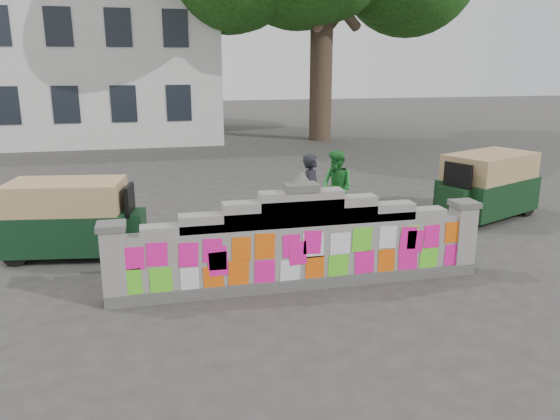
{
  "coord_description": "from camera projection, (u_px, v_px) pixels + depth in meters",
  "views": [
    {
      "loc": [
        -2.35,
        -8.38,
        3.68
      ],
      "look_at": [
        -0.12,
        1.0,
        1.1
      ],
      "focal_mm": 35.0,
      "sensor_mm": 36.0,
      "label": 1
    }
  ],
  "objects": [
    {
      "name": "rickshaw_left",
      "position": [
        72.0,
        217.0,
        10.67
      ],
      "size": [
        2.79,
        1.6,
        1.5
      ],
      "rotation": [
        0.0,
        0.0,
        -0.15
      ],
      "color": "black",
      "rests_on": "ground"
    },
    {
      "name": "cyclist_rider",
      "position": [
        311.0,
        205.0,
        11.45
      ],
      "size": [
        0.58,
        0.7,
        1.65
      ],
      "primitive_type": "imported",
      "rotation": [
        0.0,
        0.0,
        1.21
      ],
      "color": "black",
      "rests_on": "ground"
    },
    {
      "name": "building",
      "position": [
        50.0,
        57.0,
        27.4
      ],
      "size": [
        16.0,
        10.0,
        8.9
      ],
      "color": "silver",
      "rests_on": "ground"
    },
    {
      "name": "rickshaw_right",
      "position": [
        487.0,
        185.0,
        13.33
      ],
      "size": [
        2.96,
        2.22,
        1.6
      ],
      "rotation": [
        0.0,
        0.0,
        3.55
      ],
      "color": "black",
      "rests_on": "ground"
    },
    {
      "name": "parapet_wall",
      "position": [
        301.0,
        245.0,
        9.15
      ],
      "size": [
        6.48,
        0.44,
        2.01
      ],
      "color": "#4C4C49",
      "rests_on": "ground"
    },
    {
      "name": "ground",
      "position": [
        300.0,
        286.0,
        9.35
      ],
      "size": [
        100.0,
        100.0,
        0.0
      ],
      "primitive_type": "plane",
      "color": "#383533",
      "rests_on": "ground"
    },
    {
      "name": "cyclist_bike",
      "position": [
        311.0,
        220.0,
        11.54
      ],
      "size": [
        1.96,
        1.26,
        0.97
      ],
      "primitive_type": "imported",
      "rotation": [
        0.0,
        0.0,
        1.21
      ],
      "color": "black",
      "rests_on": "ground"
    },
    {
      "name": "pedestrian",
      "position": [
        337.0,
        187.0,
        12.84
      ],
      "size": [
        0.95,
        1.04,
        1.74
      ],
      "primitive_type": "imported",
      "rotation": [
        0.0,
        0.0,
        -1.15
      ],
      "color": "#248530",
      "rests_on": "ground"
    }
  ]
}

